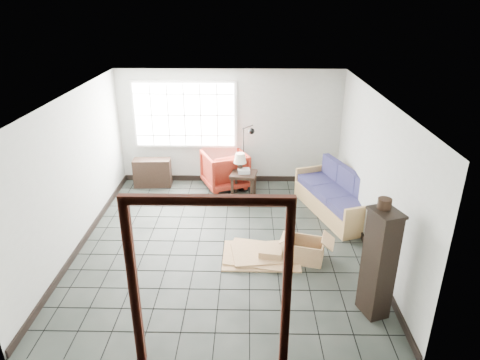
{
  "coord_description": "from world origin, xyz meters",
  "views": [
    {
      "loc": [
        0.41,
        -6.56,
        4.04
      ],
      "look_at": [
        0.28,
        0.3,
        1.07
      ],
      "focal_mm": 32.0,
      "sensor_mm": 36.0,
      "label": 1
    }
  ],
  "objects_px": {
    "armchair": "(225,168)",
    "side_table": "(244,177)",
    "futon_sofa": "(338,197)",
    "tall_shelf": "(379,263)"
  },
  "relations": [
    {
      "from": "armchair",
      "to": "side_table",
      "type": "bearing_deg",
      "value": 104.88
    },
    {
      "from": "futon_sofa",
      "to": "side_table",
      "type": "xyz_separation_m",
      "value": [
        -1.88,
        0.66,
        0.14
      ]
    },
    {
      "from": "side_table",
      "to": "tall_shelf",
      "type": "xyz_separation_m",
      "value": [
        1.82,
        -3.62,
        0.33
      ]
    },
    {
      "from": "armchair",
      "to": "side_table",
      "type": "xyz_separation_m",
      "value": [
        0.43,
        -0.56,
        0.01
      ]
    },
    {
      "from": "tall_shelf",
      "to": "side_table",
      "type": "bearing_deg",
      "value": 97.35
    },
    {
      "from": "armchair",
      "to": "side_table",
      "type": "distance_m",
      "value": 0.71
    },
    {
      "from": "armchair",
      "to": "tall_shelf",
      "type": "bearing_deg",
      "value": 95.35
    },
    {
      "from": "futon_sofa",
      "to": "armchair",
      "type": "height_order",
      "value": "armchair"
    },
    {
      "from": "futon_sofa",
      "to": "armchair",
      "type": "bearing_deg",
      "value": 133.29
    },
    {
      "from": "side_table",
      "to": "futon_sofa",
      "type": "bearing_deg",
      "value": -19.35
    }
  ]
}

